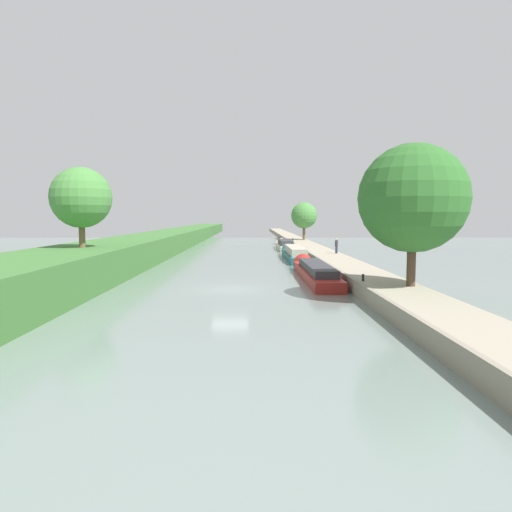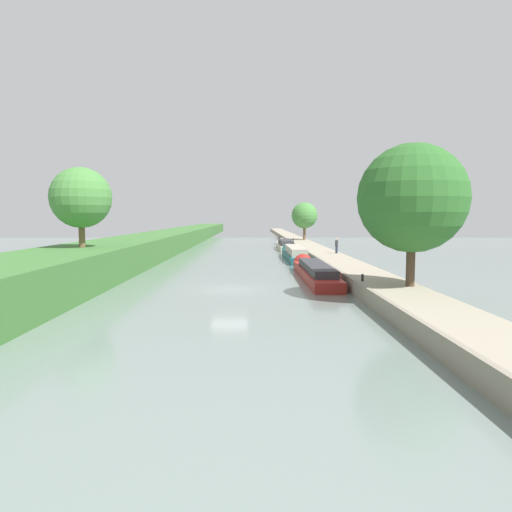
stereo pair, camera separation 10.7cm
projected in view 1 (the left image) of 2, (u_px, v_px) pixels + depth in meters
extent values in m
plane|color=slate|center=(230.00, 289.00, 32.37)|extent=(160.00, 160.00, 0.00)
cube|color=#3D7033|center=(57.00, 271.00, 32.13)|extent=(7.19, 260.00, 2.58)
cube|color=#9E937F|center=(373.00, 282.00, 32.45)|extent=(3.37, 260.00, 0.94)
cube|color=gray|center=(347.00, 282.00, 32.43)|extent=(0.25, 260.00, 0.99)
cube|color=maroon|center=(315.00, 275.00, 37.51)|extent=(2.06, 15.00, 0.77)
cube|color=#333338|center=(317.00, 267.00, 36.70)|extent=(1.69, 10.50, 0.56)
cone|color=maroon|center=(304.00, 264.00, 45.60)|extent=(1.95, 1.23, 1.95)
cube|color=#195B60|center=(295.00, 256.00, 55.19)|extent=(2.09, 14.79, 0.74)
cube|color=#B2A893|center=(295.00, 250.00, 54.38)|extent=(1.71, 10.35, 0.80)
cone|color=#195B60|center=(289.00, 251.00, 63.18)|extent=(1.98, 1.25, 1.98)
cube|color=beige|center=(285.00, 247.00, 71.83)|extent=(2.11, 12.93, 0.78)
cube|color=#333338|center=(285.00, 242.00, 71.12)|extent=(1.73, 9.05, 0.72)
cone|color=beige|center=(282.00, 244.00, 78.91)|extent=(2.01, 1.27, 2.01)
cylinder|color=#4C3828|center=(411.00, 257.00, 27.39)|extent=(0.51, 0.51, 3.39)
sphere|color=#2D6628|center=(413.00, 198.00, 27.11)|extent=(6.30, 6.30, 6.30)
cylinder|color=brown|center=(304.00, 231.00, 82.56)|extent=(0.48, 0.48, 3.03)
sphere|color=#47843D|center=(304.00, 215.00, 82.33)|extent=(4.54, 4.54, 4.54)
cylinder|color=brown|center=(82.00, 231.00, 36.73)|extent=(0.48, 0.48, 2.60)
sphere|color=#47843D|center=(81.00, 198.00, 36.52)|extent=(4.72, 4.72, 4.72)
cylinder|color=#282D42|center=(336.00, 250.00, 52.06)|extent=(0.26, 0.26, 0.82)
cylinder|color=#333338|center=(337.00, 243.00, 52.00)|extent=(0.34, 0.34, 0.62)
sphere|color=tan|center=(337.00, 239.00, 51.97)|extent=(0.22, 0.22, 0.22)
cylinder|color=black|center=(363.00, 278.00, 29.61)|extent=(0.16, 0.16, 0.45)
cylinder|color=black|center=(293.00, 240.00, 78.66)|extent=(0.16, 0.16, 0.45)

